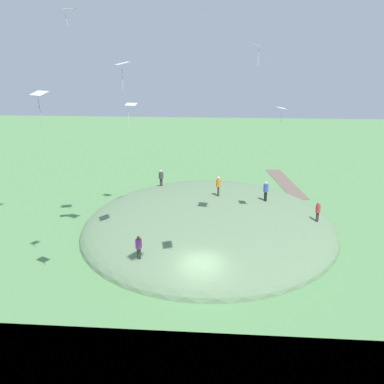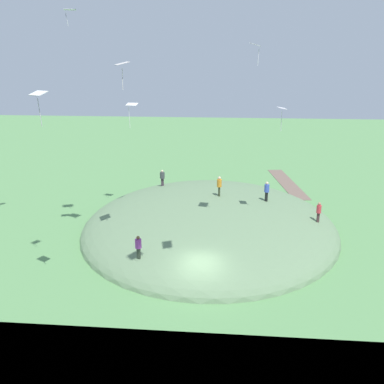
{
  "view_description": "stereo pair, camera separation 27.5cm",
  "coord_description": "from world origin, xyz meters",
  "px_view_note": "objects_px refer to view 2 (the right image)",
  "views": [
    {
      "loc": [
        -24.2,
        -1.31,
        13.99
      ],
      "look_at": [
        3.94,
        0.86,
        5.03
      ],
      "focal_mm": 39.81,
      "sensor_mm": 36.0,
      "label": 1
    },
    {
      "loc": [
        -24.18,
        -1.58,
        13.99
      ],
      "look_at": [
        3.94,
        0.86,
        5.03
      ],
      "focal_mm": 39.81,
      "sensor_mm": 36.0,
      "label": 2
    }
  ],
  "objects_px": {
    "kite_8": "(38,95)",
    "kite_6": "(122,64)",
    "person_walking_path": "(138,245)",
    "person_watching_kites": "(162,176)",
    "kite_0": "(132,106)",
    "person_on_hilltop": "(267,189)",
    "person_near_shore": "(319,210)",
    "kite_7": "(256,45)",
    "kite_3": "(282,110)",
    "kite_13": "(70,10)",
    "person_with_child": "(219,184)"
  },
  "relations": [
    {
      "from": "person_with_child",
      "to": "kite_3",
      "type": "xyz_separation_m",
      "value": [
        -5.07,
        -4.41,
        7.1
      ]
    },
    {
      "from": "person_near_shore",
      "to": "kite_7",
      "type": "xyz_separation_m",
      "value": [
        -4.79,
        5.86,
        12.37
      ]
    },
    {
      "from": "person_with_child",
      "to": "kite_7",
      "type": "distance_m",
      "value": 14.02
    },
    {
      "from": "person_watching_kites",
      "to": "kite_13",
      "type": "bearing_deg",
      "value": -125.21
    },
    {
      "from": "kite_3",
      "to": "kite_13",
      "type": "xyz_separation_m",
      "value": [
        -2.49,
        13.96,
        6.37
      ]
    },
    {
      "from": "person_watching_kites",
      "to": "kite_13",
      "type": "height_order",
      "value": "kite_13"
    },
    {
      "from": "kite_6",
      "to": "kite_0",
      "type": "bearing_deg",
      "value": 9.39
    },
    {
      "from": "person_near_shore",
      "to": "person_watching_kites",
      "type": "distance_m",
      "value": 16.04
    },
    {
      "from": "kite_7",
      "to": "person_with_child",
      "type": "bearing_deg",
      "value": 15.58
    },
    {
      "from": "person_walking_path",
      "to": "person_watching_kites",
      "type": "distance_m",
      "value": 15.62
    },
    {
      "from": "person_watching_kites",
      "to": "person_walking_path",
      "type": "bearing_deg",
      "value": -105.57
    },
    {
      "from": "kite_0",
      "to": "kite_13",
      "type": "height_order",
      "value": "kite_13"
    },
    {
      "from": "person_on_hilltop",
      "to": "person_watching_kites",
      "type": "height_order",
      "value": "person_on_hilltop"
    },
    {
      "from": "kite_0",
      "to": "kite_3",
      "type": "bearing_deg",
      "value": -107.63
    },
    {
      "from": "kite_13",
      "to": "person_watching_kites",
      "type": "bearing_deg",
      "value": -16.7
    },
    {
      "from": "person_walking_path",
      "to": "kite_7",
      "type": "distance_m",
      "value": 14.69
    },
    {
      "from": "kite_0",
      "to": "person_on_hilltop",
      "type": "bearing_deg",
      "value": -85.1
    },
    {
      "from": "person_with_child",
      "to": "kite_7",
      "type": "relative_size",
      "value": 1.31
    },
    {
      "from": "person_watching_kites",
      "to": "kite_8",
      "type": "distance_m",
      "value": 21.7
    },
    {
      "from": "person_watching_kites",
      "to": "person_with_child",
      "type": "bearing_deg",
      "value": -58.19
    },
    {
      "from": "person_with_child",
      "to": "kite_6",
      "type": "height_order",
      "value": "kite_6"
    },
    {
      "from": "kite_8",
      "to": "person_watching_kites",
      "type": "bearing_deg",
      "value": -9.66
    },
    {
      "from": "person_on_hilltop",
      "to": "kite_6",
      "type": "height_order",
      "value": "kite_6"
    },
    {
      "from": "person_with_child",
      "to": "kite_6",
      "type": "bearing_deg",
      "value": 129.95
    },
    {
      "from": "person_walking_path",
      "to": "kite_8",
      "type": "bearing_deg",
      "value": -116.63
    },
    {
      "from": "kite_3",
      "to": "kite_8",
      "type": "relative_size",
      "value": 0.94
    },
    {
      "from": "person_walking_path",
      "to": "kite_8",
      "type": "xyz_separation_m",
      "value": [
        -3.62,
        4.07,
        9.89
      ]
    },
    {
      "from": "person_walking_path",
      "to": "kite_3",
      "type": "bearing_deg",
      "value": 52.76
    },
    {
      "from": "person_near_shore",
      "to": "person_on_hilltop",
      "type": "height_order",
      "value": "person_on_hilltop"
    },
    {
      "from": "person_walking_path",
      "to": "person_watching_kites",
      "type": "xyz_separation_m",
      "value": [
        15.59,
        0.8,
        0.37
      ]
    },
    {
      "from": "person_on_hilltop",
      "to": "kite_7",
      "type": "distance_m",
      "value": 13.96
    },
    {
      "from": "kite_0",
      "to": "kite_6",
      "type": "distance_m",
      "value": 8.48
    },
    {
      "from": "kite_6",
      "to": "person_near_shore",
      "type": "bearing_deg",
      "value": -67.2
    },
    {
      "from": "kite_7",
      "to": "kite_13",
      "type": "relative_size",
      "value": 1.34
    },
    {
      "from": "person_near_shore",
      "to": "person_watching_kites",
      "type": "height_order",
      "value": "person_watching_kites"
    },
    {
      "from": "person_near_shore",
      "to": "person_watching_kites",
      "type": "xyz_separation_m",
      "value": [
        7.99,
        13.9,
        0.27
      ]
    },
    {
      "from": "person_walking_path",
      "to": "kite_0",
      "type": "bearing_deg",
      "value": 124.91
    },
    {
      "from": "kite_6",
      "to": "person_watching_kites",
      "type": "bearing_deg",
      "value": -0.54
    },
    {
      "from": "person_walking_path",
      "to": "kite_0",
      "type": "xyz_separation_m",
      "value": [
        9.38,
        2.2,
        7.98
      ]
    },
    {
      "from": "kite_7",
      "to": "person_walking_path",
      "type": "bearing_deg",
      "value": 111.2
    },
    {
      "from": "kite_13",
      "to": "kite_3",
      "type": "bearing_deg",
      "value": -79.88
    },
    {
      "from": "person_with_child",
      "to": "person_on_hilltop",
      "type": "distance_m",
      "value": 4.14
    },
    {
      "from": "person_near_shore",
      "to": "person_walking_path",
      "type": "distance_m",
      "value": 15.15
    },
    {
      "from": "kite_8",
      "to": "kite_6",
      "type": "bearing_deg",
      "value": -30.54
    },
    {
      "from": "person_on_hilltop",
      "to": "kite_7",
      "type": "xyz_separation_m",
      "value": [
        -7.55,
        1.9,
        11.59
      ]
    },
    {
      "from": "person_with_child",
      "to": "person_watching_kites",
      "type": "relative_size",
      "value": 1.09
    },
    {
      "from": "person_watching_kites",
      "to": "kite_8",
      "type": "bearing_deg",
      "value": -118.17
    },
    {
      "from": "person_on_hilltop",
      "to": "kite_0",
      "type": "bearing_deg",
      "value": 46.34
    },
    {
      "from": "person_near_shore",
      "to": "kite_8",
      "type": "relative_size",
      "value": 0.92
    },
    {
      "from": "person_walking_path",
      "to": "person_on_hilltop",
      "type": "bearing_deg",
      "value": 70.24
    }
  ]
}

